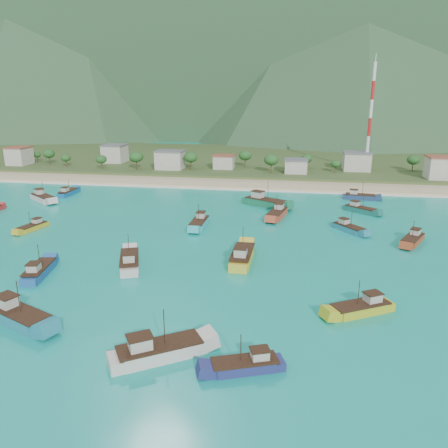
% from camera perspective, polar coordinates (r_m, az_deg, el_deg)
% --- Properties ---
extents(ground, '(600.00, 600.00, 0.00)m').
position_cam_1_polar(ground, '(84.96, -6.37, -5.13)').
color(ground, '#0C8B77').
rests_on(ground, ground).
extents(beach, '(400.00, 18.00, 1.20)m').
position_cam_1_polar(beach, '(159.48, 1.43, 5.21)').
color(beach, beige).
rests_on(beach, ground).
extents(land, '(400.00, 110.00, 2.40)m').
position_cam_1_polar(land, '(219.17, 3.77, 8.27)').
color(land, '#385123').
rests_on(land, ground).
extents(surf_line, '(400.00, 2.50, 0.08)m').
position_cam_1_polar(surf_line, '(150.27, 0.90, 4.52)').
color(surf_line, white).
rests_on(surf_line, ground).
extents(mountains, '(1520.00, 440.00, 260.00)m').
position_cam_1_polar(mountains, '(487.24, 5.31, 25.35)').
color(mountains, slate).
rests_on(mountains, ground).
extents(village, '(215.98, 28.63, 7.76)m').
position_cam_1_polar(village, '(181.80, 3.21, 8.19)').
color(village, beige).
rests_on(village, ground).
extents(vegetation, '(279.01, 25.50, 9.15)m').
position_cam_1_polar(vegetation, '(181.40, 4.15, 8.19)').
color(vegetation, '#235623').
rests_on(vegetation, ground).
extents(radio_tower, '(1.20, 1.20, 41.79)m').
position_cam_1_polar(radio_tower, '(185.96, 18.57, 12.99)').
color(radio_tower, red).
rests_on(radio_tower, ground).
extents(boat_1, '(3.69, 12.25, 7.23)m').
position_cam_1_polar(boat_1, '(85.14, 2.38, -4.33)').
color(boat_1, gold).
rests_on(boat_1, ground).
extents(boat_3, '(9.17, 5.57, 5.21)m').
position_cam_1_polar(boat_3, '(54.03, 2.93, -18.03)').
color(boat_3, navy).
rests_on(boat_3, ground).
extents(boat_6, '(6.89, 9.80, 5.65)m').
position_cam_1_polar(boat_6, '(104.19, 23.42, -1.95)').
color(boat_6, '#A24020').
rests_on(boat_6, ground).
extents(boat_7, '(11.35, 9.63, 6.84)m').
position_cam_1_polar(boat_7, '(144.65, -22.59, 3.11)').
color(boat_7, beige).
rests_on(boat_7, ground).
extents(boat_8, '(5.43, 11.51, 6.55)m').
position_cam_1_polar(boat_8, '(116.67, 6.96, 1.28)').
color(boat_8, '#BA482E').
rests_on(boat_8, ground).
extents(boat_11, '(3.18, 10.60, 6.26)m').
position_cam_1_polar(boat_11, '(107.81, -3.24, 0.07)').
color(boat_11, '#2FB3BE').
rests_on(boat_11, ground).
extents(boat_12, '(10.09, 7.54, 5.89)m').
position_cam_1_polar(boat_12, '(69.06, 17.51, -10.53)').
color(boat_12, gold).
rests_on(boat_12, ground).
extents(boat_13, '(2.91, 9.62, 5.67)m').
position_cam_1_polar(boat_13, '(150.94, -19.68, 3.85)').
color(boat_13, '#125C9A').
rests_on(boat_13, ground).
extents(boat_14, '(7.82, 8.88, 5.42)m').
position_cam_1_polar(boat_14, '(108.16, 15.95, -0.58)').
color(boat_14, teal).
rests_on(boat_14, ground).
extents(boat_16, '(11.63, 9.26, 6.88)m').
position_cam_1_polar(boat_16, '(56.40, -8.61, -16.21)').
color(boat_16, beige).
rests_on(boat_16, ground).
extents(boat_17, '(9.16, 8.41, 5.68)m').
position_cam_1_polar(boat_17, '(126.62, 17.35, 1.78)').
color(boat_17, '#196459').
rests_on(boat_17, ground).
extents(boat_19, '(13.70, 10.23, 7.99)m').
position_cam_1_polar(boat_19, '(127.92, 5.32, 2.80)').
color(boat_19, '#1A6C49').
rests_on(boat_19, ground).
extents(boat_21, '(4.79, 10.47, 5.96)m').
position_cam_1_polar(boat_21, '(85.63, -23.01, -5.74)').
color(boat_21, '#20579F').
rests_on(boat_21, ground).
extents(boat_22, '(12.36, 8.01, 7.06)m').
position_cam_1_polar(boat_22, '(69.86, -25.34, -10.90)').
color(boat_22, teal).
rests_on(boat_22, ground).
extents(boat_24, '(4.14, 8.71, 4.95)m').
position_cam_1_polar(boat_24, '(114.83, -23.70, -0.42)').
color(boat_24, gold).
rests_on(boat_24, ground).
extents(boat_26, '(10.23, 4.06, 5.89)m').
position_cam_1_polar(boat_26, '(142.43, 17.28, 3.38)').
color(boat_26, navy).
rests_on(boat_26, ground).
extents(boat_27, '(7.05, 11.68, 6.64)m').
position_cam_1_polar(boat_27, '(84.76, -12.23, -4.88)').
color(boat_27, beige).
rests_on(boat_27, ground).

